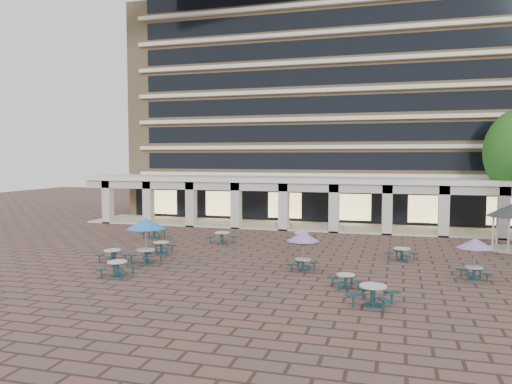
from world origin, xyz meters
TOP-DOWN VIEW (x-y plane):
  - ground at (0.00, 0.00)m, footprint 120.00×120.00m
  - apartment_building at (0.00, 25.47)m, footprint 40.00×15.50m
  - retail_arcade at (0.00, 14.80)m, footprint 42.00×6.60m
  - picnic_table_0 at (-8.89, -2.97)m, footprint 2.02×2.02m
  - picnic_table_1 at (-6.76, -5.95)m, footprint 1.76×1.76m
  - picnic_table_2 at (4.86, -5.03)m, footprint 1.81×1.81m
  - picnic_table_3 at (6.24, -7.54)m, footprint 2.21×2.21m
  - picnic_table_4 at (-6.87, -2.66)m, footprint 2.26×2.26m
  - picnic_table_5 at (-7.38, 0.26)m, footprint 1.82×1.82m
  - picnic_table_6 at (2.26, -2.05)m, footprint 1.82×1.82m
  - picnic_table_7 at (7.44, 2.23)m, footprint 2.03×2.03m
  - picnic_table_8 at (-10.70, 5.62)m, footprint 2.06×2.06m
  - picnic_table_9 at (-4.90, 4.84)m, footprint 2.17×2.17m
  - picnic_table_11 at (10.92, -1.61)m, footprint 1.80×1.80m
  - picnic_table_13 at (0.57, 6.29)m, footprint 2.16×2.16m
  - planter_left at (-2.30, 12.90)m, footprint 1.50×0.69m
  - planter_right at (2.08, 12.90)m, footprint 1.50×0.70m

SIDE VIEW (x-z plane):
  - ground at x=0.00m, z-range 0.00..0.00m
  - picnic_table_2 at x=4.86m, z-range 0.06..0.72m
  - picnic_table_0 at x=-8.89m, z-range 0.07..0.81m
  - picnic_table_5 at x=-7.38m, z-range 0.07..0.82m
  - picnic_table_7 at x=7.44m, z-range 0.07..0.82m
  - picnic_table_1 at x=-6.76m, z-range 0.08..0.85m
  - picnic_table_13 at x=0.57m, z-range 0.08..0.87m
  - picnic_table_9 at x=-4.90m, z-range 0.08..0.88m
  - picnic_table_8 at x=-10.70m, z-range 0.08..0.92m
  - picnic_table_3 at x=6.24m, z-range 0.08..0.94m
  - planter_right at x=2.08m, z-range -0.12..1.16m
  - planter_left at x=-2.30m, z-range -0.10..1.22m
  - picnic_table_11 at x=10.92m, z-range 0.73..2.81m
  - picnic_table_6 at x=2.26m, z-range 0.74..2.84m
  - picnic_table_4 at x=-6.87m, z-range 0.91..3.52m
  - retail_arcade at x=0.00m, z-range 0.80..5.20m
  - apartment_building at x=0.00m, z-range 0.00..25.20m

